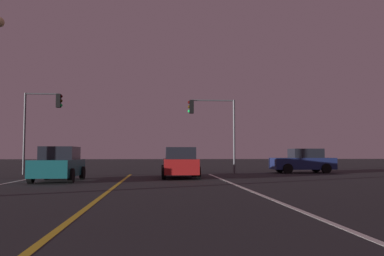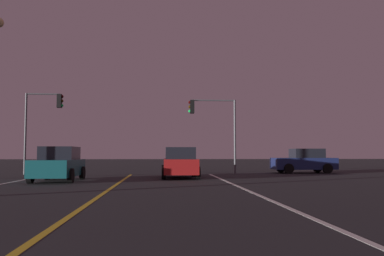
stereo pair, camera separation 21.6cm
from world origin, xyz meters
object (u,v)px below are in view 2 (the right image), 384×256
car_ahead_far (180,163)px  car_oncoming (59,164)px  car_crossing_side (304,161)px  traffic_light_near_right (212,118)px  traffic_light_near_left (44,114)px

car_ahead_far → car_oncoming: bearing=109.6°
car_crossing_side → car_ahead_far: size_ratio=1.00×
car_crossing_side → traffic_light_near_right: 7.26m
car_crossing_side → car_oncoming: (-15.05, -7.26, 0.00)m
traffic_light_near_right → car_oncoming: bearing=38.0°
car_ahead_far → traffic_light_near_right: (2.37, 4.45, 2.94)m
car_ahead_far → car_oncoming: same height
car_crossing_side → car_ahead_far: bearing=29.6°
traffic_light_near_left → traffic_light_near_right: bearing=0.0°
car_ahead_far → traffic_light_near_right: 5.83m
car_crossing_side → traffic_light_near_left: traffic_light_near_left is taller
car_oncoming → traffic_light_near_left: (-2.70, 6.61, 3.11)m
car_crossing_side → car_oncoming: bearing=25.7°
car_crossing_side → traffic_light_near_right: (-6.61, -0.65, 2.94)m
car_oncoming → traffic_light_near_left: bearing=-157.8°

